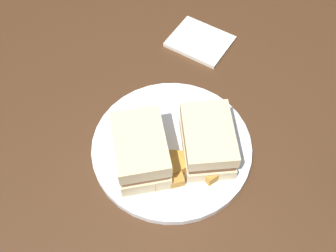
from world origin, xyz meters
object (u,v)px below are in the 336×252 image
(plate, at_px, (172,147))
(sandwich_half_left, at_px, (141,151))
(napkin, at_px, (200,41))
(sandwich_half_right, at_px, (208,141))

(plate, distance_m, sandwich_half_left, 0.07)
(sandwich_half_left, relative_size, napkin, 1.19)
(sandwich_half_right, bearing_deg, napkin, -52.66)
(plate, xyz_separation_m, napkin, (0.10, -0.22, -0.00))
(sandwich_half_left, bearing_deg, plate, -110.16)
(sandwich_half_left, bearing_deg, napkin, -73.30)
(sandwich_half_right, height_order, napkin, sandwich_half_right)
(sandwich_half_left, height_order, napkin, sandwich_half_left)
(sandwich_half_left, bearing_deg, sandwich_half_right, -131.53)
(plate, bearing_deg, sandwich_half_right, -152.90)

